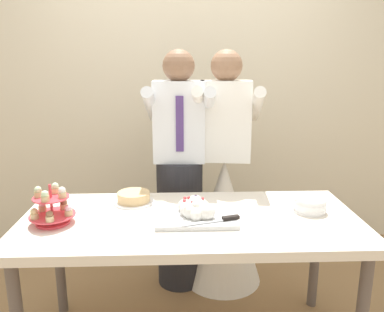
% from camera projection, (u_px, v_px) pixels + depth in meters
% --- Properties ---
extents(rear_wall, '(5.20, 0.10, 2.90)m').
position_uv_depth(rear_wall, '(185.00, 77.00, 3.24)').
color(rear_wall, beige).
rests_on(rear_wall, ground_plane).
extents(dessert_table, '(1.80, 0.80, 0.78)m').
position_uv_depth(dessert_table, '(190.00, 230.00, 2.06)').
color(dessert_table, silver).
rests_on(dessert_table, ground_plane).
extents(cupcake_stand, '(0.23, 0.23, 0.21)m').
position_uv_depth(cupcake_stand, '(52.00, 208.00, 1.95)').
color(cupcake_stand, '#D83F4C').
rests_on(cupcake_stand, dessert_table).
extents(main_cake_tray, '(0.43, 0.31, 0.12)m').
position_uv_depth(main_cake_tray, '(196.00, 211.00, 2.02)').
color(main_cake_tray, silver).
rests_on(main_cake_tray, dessert_table).
extents(plate_stack, '(0.18, 0.18, 0.08)m').
position_uv_depth(plate_stack, '(310.00, 205.00, 2.12)').
color(plate_stack, white).
rests_on(plate_stack, dessert_table).
extents(round_cake, '(0.24, 0.24, 0.06)m').
position_uv_depth(round_cake, '(134.00, 198.00, 2.25)').
color(round_cake, white).
rests_on(round_cake, dessert_table).
extents(person_groom, '(0.47, 0.50, 1.66)m').
position_uv_depth(person_groom, '(180.00, 185.00, 2.68)').
color(person_groom, '#232328').
rests_on(person_groom, ground_plane).
extents(person_bride, '(0.56, 0.56, 1.66)m').
position_uv_depth(person_bride, '(224.00, 205.00, 2.74)').
color(person_bride, white).
rests_on(person_bride, ground_plane).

